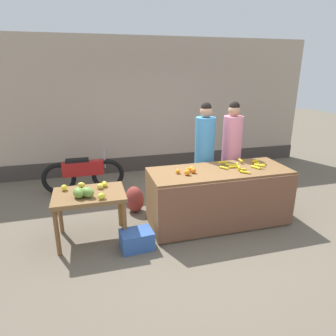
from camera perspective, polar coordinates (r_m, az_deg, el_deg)
The scene contains 12 objects.
ground_plane at distance 4.87m, azimuth 4.48°, elevation -10.80°, with size 24.00×24.00×0.00m, color #665B4C.
market_wall_back at distance 7.18m, azimuth -3.43°, elevation 11.49°, with size 7.94×0.23×3.07m.
fruit_stall_counter at distance 4.82m, azimuth 9.67°, elevation -5.42°, with size 2.19×0.87×0.90m.
side_table_wooden at distance 4.35m, azimuth -14.84°, elevation -5.88°, with size 0.99×0.70×0.73m.
banana_bunch_pile at distance 4.86m, azimuth 14.21°, elevation 0.48°, with size 0.76×0.59×0.07m.
orange_pile at distance 4.44m, azimuth 3.89°, elevation -0.52°, with size 0.30×0.23×0.09m.
mango_papaya_pile at distance 4.24m, azimuth -15.50°, elevation -4.27°, with size 0.66×0.61×0.14m.
vendor_woman_blue_shirt at distance 5.24m, azimuth 6.98°, elevation 2.41°, with size 0.34×0.34×1.86m.
vendor_woman_pink_shirt at distance 5.44m, azimuth 12.04°, elevation 2.73°, with size 0.34×0.34×1.86m.
parked_motorcycle at distance 6.17m, azimuth -15.92°, elevation -0.94°, with size 1.60×0.18×0.88m.
produce_crate at distance 4.26m, azimuth -6.02°, elevation -13.53°, with size 0.44×0.32×0.26m, color #3359A5.
produce_sack at distance 5.21m, azimuth -6.44°, elevation -5.97°, with size 0.36×0.30×0.46m, color maroon.
Camera 1 is at (-1.49, -3.98, 2.38)m, focal length 31.75 mm.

